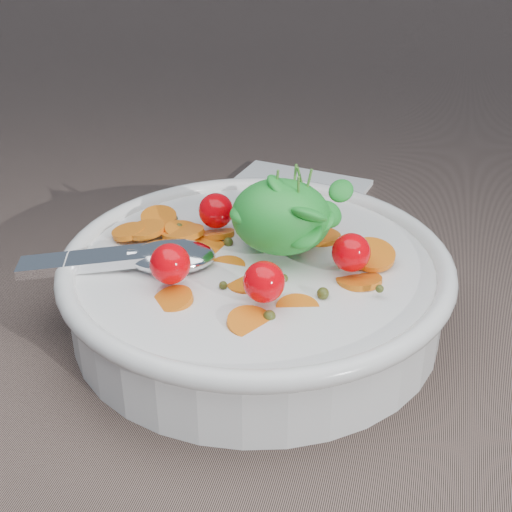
# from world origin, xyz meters

# --- Properties ---
(ground) EXTENTS (6.00, 6.00, 0.00)m
(ground) POSITION_xyz_m (0.00, 0.00, 0.00)
(ground) COLOR #786156
(ground) RESTS_ON ground
(bowl) EXTENTS (0.31, 0.29, 0.12)m
(bowl) POSITION_xyz_m (0.00, 0.00, 0.03)
(bowl) COLOR white
(bowl) RESTS_ON ground
(napkin) EXTENTS (0.16, 0.14, 0.01)m
(napkin) POSITION_xyz_m (-0.02, 0.24, 0.00)
(napkin) COLOR white
(napkin) RESTS_ON ground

